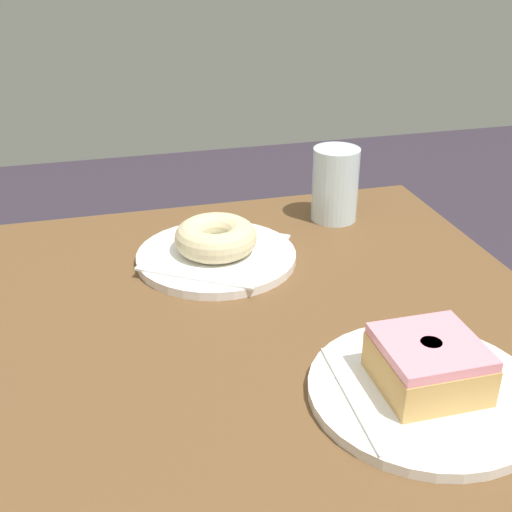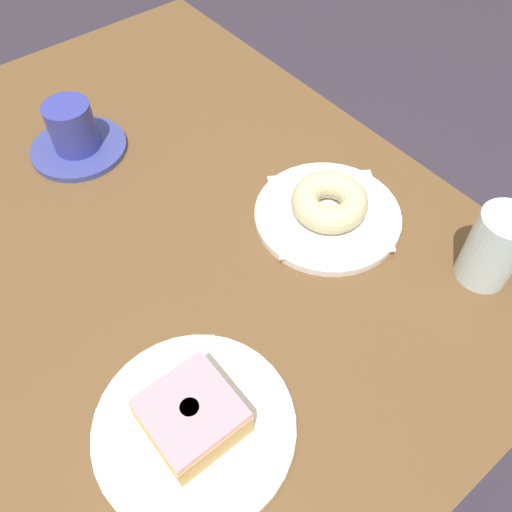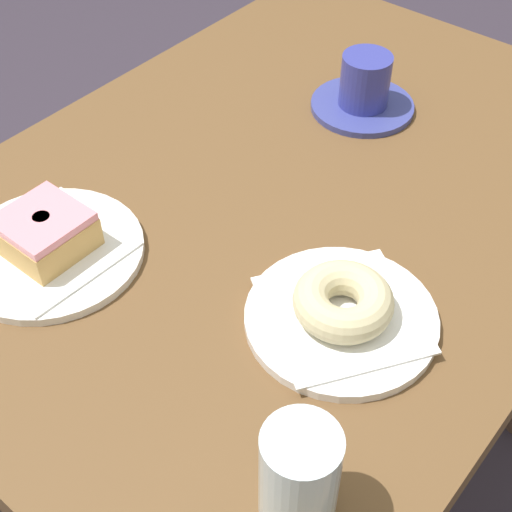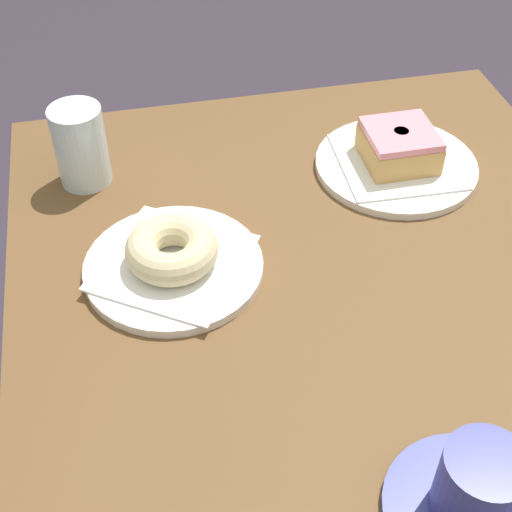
# 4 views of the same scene
# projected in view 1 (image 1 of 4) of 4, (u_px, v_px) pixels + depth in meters

# --- Properties ---
(table) EXTENTS (1.02, 0.74, 0.77)m
(table) POSITION_uv_depth(u_px,v_px,m) (118.00, 449.00, 0.74)
(table) COLOR brown
(table) RESTS_ON ground_plane
(plate_sugar_ring) EXTENTS (0.21, 0.21, 0.01)m
(plate_sugar_ring) POSITION_uv_depth(u_px,v_px,m) (216.00, 257.00, 0.86)
(plate_sugar_ring) COLOR white
(plate_sugar_ring) RESTS_ON table
(napkin_sugar_ring) EXTENTS (0.22, 0.22, 0.00)m
(napkin_sugar_ring) POSITION_uv_depth(u_px,v_px,m) (216.00, 252.00, 0.86)
(napkin_sugar_ring) COLOR white
(napkin_sugar_ring) RESTS_ON plate_sugar_ring
(donut_sugar_ring) EXTENTS (0.11, 0.11, 0.04)m
(donut_sugar_ring) POSITION_uv_depth(u_px,v_px,m) (216.00, 237.00, 0.85)
(donut_sugar_ring) COLOR beige
(donut_sugar_ring) RESTS_ON napkin_sugar_ring
(plate_glazed_square) EXTENTS (0.22, 0.22, 0.01)m
(plate_glazed_square) POSITION_uv_depth(u_px,v_px,m) (424.00, 392.00, 0.62)
(plate_glazed_square) COLOR white
(plate_glazed_square) RESTS_ON table
(napkin_glazed_square) EXTENTS (0.16, 0.16, 0.00)m
(napkin_glazed_square) POSITION_uv_depth(u_px,v_px,m) (425.00, 386.00, 0.62)
(napkin_glazed_square) COLOR white
(napkin_glazed_square) RESTS_ON plate_glazed_square
(donut_glazed_square) EXTENTS (0.09, 0.09, 0.05)m
(donut_glazed_square) POSITION_uv_depth(u_px,v_px,m) (428.00, 364.00, 0.60)
(donut_glazed_square) COLOR tan
(donut_glazed_square) RESTS_ON napkin_glazed_square
(water_glass) EXTENTS (0.07, 0.07, 0.11)m
(water_glass) POSITION_uv_depth(u_px,v_px,m) (335.00, 184.00, 0.96)
(water_glass) COLOR silver
(water_glass) RESTS_ON table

